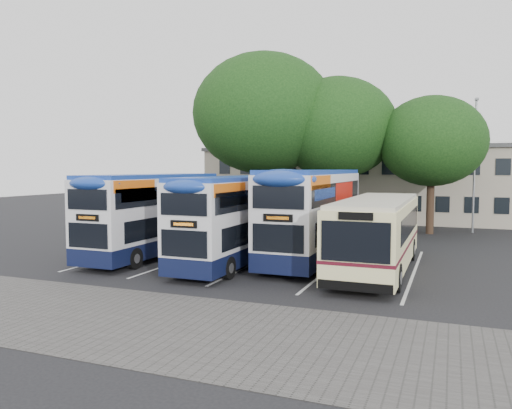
{
  "coord_description": "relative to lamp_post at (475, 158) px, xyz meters",
  "views": [
    {
      "loc": [
        4.67,
        -16.78,
        4.37
      ],
      "look_at": [
        -3.94,
        5.0,
        2.68
      ],
      "focal_mm": 35.0,
      "sensor_mm": 36.0,
      "label": 1
    }
  ],
  "objects": [
    {
      "name": "ground",
      "position": [
        -6.0,
        -19.97,
        -5.08
      ],
      "size": [
        120.0,
        120.0,
        0.0
      ],
      "primitive_type": "plane",
      "color": "black",
      "rests_on": "ground"
    },
    {
      "name": "paving_strip",
      "position": [
        -8.0,
        -24.97,
        -5.08
      ],
      "size": [
        40.0,
        6.0,
        0.01
      ],
      "primitive_type": "cube",
      "color": "#595654",
      "rests_on": "ground"
    },
    {
      "name": "bay_lines",
      "position": [
        -9.75,
        -14.97,
        -5.08
      ],
      "size": [
        14.12,
        11.0,
        0.01
      ],
      "color": "silver",
      "rests_on": "ground"
    },
    {
      "name": "depot_building",
      "position": [
        -6.0,
        7.02,
        -1.93
      ],
      "size": [
        32.4,
        8.4,
        6.2
      ],
      "color": "#B3A590",
      "rests_on": "ground"
    },
    {
      "name": "lamp_post",
      "position": [
        0.0,
        0.0,
        0.0
      ],
      "size": [
        0.25,
        1.05,
        9.06
      ],
      "color": "gray",
      "rests_on": "ground"
    },
    {
      "name": "tree_left",
      "position": [
        -14.09,
        -2.92,
        3.21
      ],
      "size": [
        10.18,
        10.18,
        12.63
      ],
      "color": "black",
      "rests_on": "ground"
    },
    {
      "name": "tree_mid",
      "position": [
        -9.06,
        -1.68,
        2.13
      ],
      "size": [
        8.4,
        8.4,
        10.8
      ],
      "color": "black",
      "rests_on": "ground"
    },
    {
      "name": "tree_right",
      "position": [
        -2.7,
        -1.58,
        1.09
      ],
      "size": [
        7.05,
        7.05,
        9.18
      ],
      "color": "black",
      "rests_on": "ground"
    },
    {
      "name": "bus_dd_left",
      "position": [
        -15.21,
        -15.47,
        -2.83
      ],
      "size": [
        2.38,
        9.82,
        4.09
      ],
      "color": "#0E1434",
      "rests_on": "ground"
    },
    {
      "name": "bus_dd_mid",
      "position": [
        -10.53,
        -15.88,
        -2.87
      ],
      "size": [
        2.34,
        9.64,
        4.01
      ],
      "color": "#0E1434",
      "rests_on": "ground"
    },
    {
      "name": "bus_dd_right",
      "position": [
        -7.49,
        -13.69,
        -2.71
      ],
      "size": [
        2.51,
        10.35,
        4.31
      ],
      "color": "#0E1434",
      "rests_on": "ground"
    },
    {
      "name": "bus_single",
      "position": [
        -4.27,
        -15.14,
        -3.33
      ],
      "size": [
        2.65,
        10.41,
        3.1
      ],
      "color": "#FAF0A6",
      "rests_on": "ground"
    }
  ]
}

